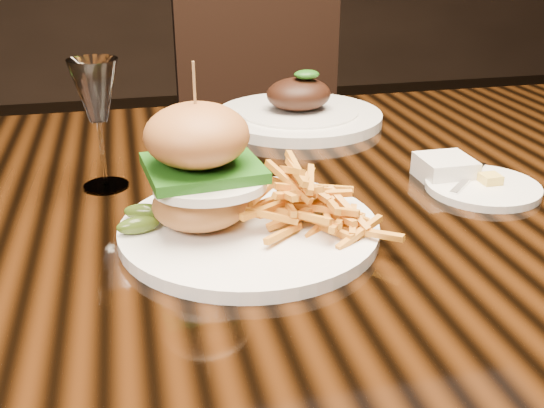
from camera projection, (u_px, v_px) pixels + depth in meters
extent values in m
cube|color=black|center=(280.00, 203.00, 0.85)|extent=(1.60, 0.90, 0.04)
cylinder|color=white|center=(249.00, 229.00, 0.71)|extent=(0.29, 0.29, 0.01)
ellipsoid|color=#9B5932|center=(200.00, 204.00, 0.70)|extent=(0.11, 0.11, 0.05)
ellipsoid|color=silver|center=(210.00, 185.00, 0.67)|extent=(0.12, 0.10, 0.01)
ellipsoid|color=orange|center=(232.00, 183.00, 0.66)|extent=(0.02, 0.02, 0.01)
cube|color=#206118|center=(199.00, 170.00, 0.68)|extent=(0.13, 0.12, 0.01)
ellipsoid|color=brown|center=(197.00, 135.00, 0.67)|extent=(0.11, 0.11, 0.07)
cylinder|color=#987247|center=(195.00, 104.00, 0.65)|extent=(0.00, 0.00, 0.09)
ellipsoid|color=#2C4211|center=(138.00, 225.00, 0.68)|extent=(0.05, 0.03, 0.02)
ellipsoid|color=#2C4211|center=(144.00, 212.00, 0.72)|extent=(0.05, 0.03, 0.02)
cylinder|color=white|center=(482.00, 187.00, 0.83)|extent=(0.15, 0.15, 0.01)
cube|color=#E6C24B|center=(490.00, 179.00, 0.83)|extent=(0.02, 0.02, 0.01)
cube|color=silver|center=(469.00, 178.00, 0.85)|extent=(0.10, 0.10, 0.00)
cube|color=white|center=(445.00, 169.00, 0.86)|extent=(0.07, 0.07, 0.03)
cylinder|color=white|center=(106.00, 186.00, 0.84)|extent=(0.06, 0.06, 0.00)
cylinder|color=white|center=(103.00, 153.00, 0.83)|extent=(0.01, 0.01, 0.09)
cone|color=white|center=(95.00, 90.00, 0.79)|extent=(0.06, 0.06, 0.08)
cylinder|color=white|center=(298.00, 117.00, 1.12)|extent=(0.29, 0.29, 0.02)
cylinder|color=white|center=(298.00, 116.00, 1.12)|extent=(0.21, 0.21, 0.02)
ellipsoid|color=black|center=(299.00, 94.00, 1.10)|extent=(0.11, 0.09, 0.06)
ellipsoid|color=#206118|center=(307.00, 74.00, 1.08)|extent=(0.04, 0.03, 0.02)
cube|color=black|center=(276.00, 175.00, 1.71)|extent=(0.47, 0.47, 0.06)
cube|color=black|center=(258.00, 66.00, 1.79)|extent=(0.46, 0.06, 0.50)
cylinder|color=black|center=(221.00, 292.00, 1.59)|extent=(0.04, 0.04, 0.45)
cylinder|color=black|center=(363.00, 273.00, 1.68)|extent=(0.04, 0.04, 0.45)
cylinder|color=black|center=(200.00, 227.00, 1.93)|extent=(0.04, 0.04, 0.45)
cylinder|color=black|center=(319.00, 214.00, 2.01)|extent=(0.04, 0.04, 0.45)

